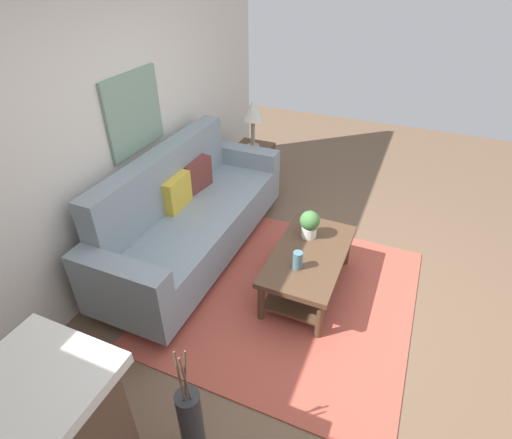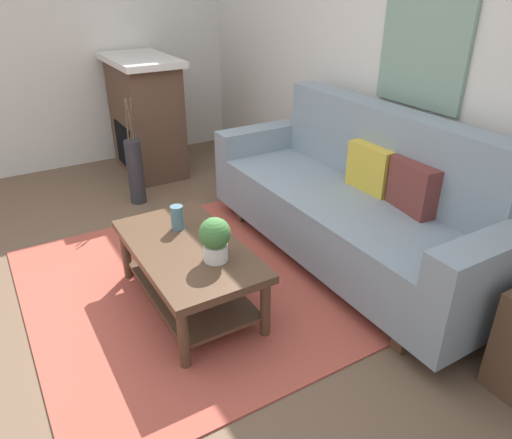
{
  "view_description": "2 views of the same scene",
  "coord_description": "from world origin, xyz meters",
  "px_view_note": "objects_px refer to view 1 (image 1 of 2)",
  "views": [
    {
      "loc": [
        -2.5,
        -0.27,
        2.62
      ],
      "look_at": [
        0.17,
        0.87,
        0.64
      ],
      "focal_mm": 28.14,
      "sensor_mm": 36.0,
      "label": 1
    },
    {
      "loc": [
        2.5,
        -0.55,
        1.89
      ],
      "look_at": [
        0.19,
        0.83,
        0.49
      ],
      "focal_mm": 33.68,
      "sensor_mm": 36.0,
      "label": 2
    }
  ],
  "objects_px": {
    "tabletop_vase": "(298,260)",
    "table_lamp": "(253,113)",
    "throw_pillow_mustard": "(177,192)",
    "floor_vase": "(192,425)",
    "throw_pillow_maroon": "(197,175)",
    "coffee_table": "(309,263)",
    "framed_painting": "(134,113)",
    "side_table": "(253,167)",
    "potted_plant_tabletop": "(310,223)",
    "couch": "(190,217)"
  },
  "relations": [
    {
      "from": "tabletop_vase",
      "to": "framed_painting",
      "type": "bearing_deg",
      "value": 79.72
    },
    {
      "from": "throw_pillow_maroon",
      "to": "table_lamp",
      "type": "xyz_separation_m",
      "value": [
        1.12,
        -0.14,
        0.31
      ]
    },
    {
      "from": "potted_plant_tabletop",
      "to": "coffee_table",
      "type": "bearing_deg",
      "value": -160.81
    },
    {
      "from": "tabletop_vase",
      "to": "framed_painting",
      "type": "distance_m",
      "value": 1.92
    },
    {
      "from": "potted_plant_tabletop",
      "to": "framed_painting",
      "type": "distance_m",
      "value": 1.84
    },
    {
      "from": "throw_pillow_maroon",
      "to": "throw_pillow_mustard",
      "type": "bearing_deg",
      "value": 180.0
    },
    {
      "from": "couch",
      "to": "coffee_table",
      "type": "height_order",
      "value": "couch"
    },
    {
      "from": "floor_vase",
      "to": "side_table",
      "type": "bearing_deg",
      "value": 17.37
    },
    {
      "from": "tabletop_vase",
      "to": "throw_pillow_maroon",
      "type": "bearing_deg",
      "value": 62.67
    },
    {
      "from": "couch",
      "to": "side_table",
      "type": "relative_size",
      "value": 4.31
    },
    {
      "from": "coffee_table",
      "to": "floor_vase",
      "type": "relative_size",
      "value": 1.88
    },
    {
      "from": "couch",
      "to": "table_lamp",
      "type": "xyz_separation_m",
      "value": [
        1.51,
        -0.02,
        0.56
      ]
    },
    {
      "from": "side_table",
      "to": "table_lamp",
      "type": "xyz_separation_m",
      "value": [
        0.0,
        0.0,
        0.71
      ]
    },
    {
      "from": "coffee_table",
      "to": "floor_vase",
      "type": "xyz_separation_m",
      "value": [
        -1.65,
        0.21,
        -0.02
      ]
    },
    {
      "from": "side_table",
      "to": "floor_vase",
      "type": "bearing_deg",
      "value": -162.63
    },
    {
      "from": "side_table",
      "to": "framed_painting",
      "type": "distance_m",
      "value": 1.94
    },
    {
      "from": "throw_pillow_maroon",
      "to": "potted_plant_tabletop",
      "type": "distance_m",
      "value": 1.31
    },
    {
      "from": "throw_pillow_mustard",
      "to": "floor_vase",
      "type": "bearing_deg",
      "value": -146.29
    },
    {
      "from": "coffee_table",
      "to": "side_table",
      "type": "bearing_deg",
      "value": 37.72
    },
    {
      "from": "coffee_table",
      "to": "framed_painting",
      "type": "xyz_separation_m",
      "value": [
        0.07,
        1.7,
        1.1
      ]
    },
    {
      "from": "coffee_table",
      "to": "side_table",
      "type": "xyz_separation_m",
      "value": [
        1.58,
        1.22,
        -0.03
      ]
    },
    {
      "from": "coffee_table",
      "to": "potted_plant_tabletop",
      "type": "distance_m",
      "value": 0.35
    },
    {
      "from": "side_table",
      "to": "tabletop_vase",
      "type": "bearing_deg",
      "value": -146.79
    },
    {
      "from": "framed_painting",
      "to": "table_lamp",
      "type": "bearing_deg",
      "value": -17.74
    },
    {
      "from": "couch",
      "to": "throw_pillow_maroon",
      "type": "relative_size",
      "value": 6.7
    },
    {
      "from": "tabletop_vase",
      "to": "potted_plant_tabletop",
      "type": "distance_m",
      "value": 0.46
    },
    {
      "from": "tabletop_vase",
      "to": "floor_vase",
      "type": "relative_size",
      "value": 0.27
    },
    {
      "from": "side_table",
      "to": "coffee_table",
      "type": "bearing_deg",
      "value": -142.28
    },
    {
      "from": "coffee_table",
      "to": "framed_painting",
      "type": "bearing_deg",
      "value": 87.54
    },
    {
      "from": "table_lamp",
      "to": "coffee_table",
      "type": "bearing_deg",
      "value": -142.28
    },
    {
      "from": "tabletop_vase",
      "to": "floor_vase",
      "type": "distance_m",
      "value": 1.45
    },
    {
      "from": "throw_pillow_maroon",
      "to": "floor_vase",
      "type": "height_order",
      "value": "throw_pillow_maroon"
    },
    {
      "from": "throw_pillow_maroon",
      "to": "framed_painting",
      "type": "distance_m",
      "value": 0.89
    },
    {
      "from": "throw_pillow_mustard",
      "to": "potted_plant_tabletop",
      "type": "xyz_separation_m",
      "value": [
        0.15,
        -1.28,
        -0.11
      ]
    },
    {
      "from": "table_lamp",
      "to": "framed_painting",
      "type": "bearing_deg",
      "value": 162.26
    },
    {
      "from": "side_table",
      "to": "framed_painting",
      "type": "bearing_deg",
      "value": 162.26
    },
    {
      "from": "throw_pillow_maroon",
      "to": "side_table",
      "type": "relative_size",
      "value": 0.64
    },
    {
      "from": "coffee_table",
      "to": "framed_painting",
      "type": "height_order",
      "value": "framed_painting"
    },
    {
      "from": "potted_plant_tabletop",
      "to": "throw_pillow_mustard",
      "type": "bearing_deg",
      "value": 96.85
    },
    {
      "from": "throw_pillow_mustard",
      "to": "table_lamp",
      "type": "bearing_deg",
      "value": -5.35
    },
    {
      "from": "couch",
      "to": "side_table",
      "type": "xyz_separation_m",
      "value": [
        1.51,
        -0.02,
        -0.15
      ]
    },
    {
      "from": "throw_pillow_maroon",
      "to": "framed_painting",
      "type": "bearing_deg",
      "value": 138.27
    },
    {
      "from": "tabletop_vase",
      "to": "side_table",
      "type": "relative_size",
      "value": 0.28
    },
    {
      "from": "floor_vase",
      "to": "throw_pillow_mustard",
      "type": "bearing_deg",
      "value": 33.71
    },
    {
      "from": "side_table",
      "to": "framed_painting",
      "type": "height_order",
      "value": "framed_painting"
    },
    {
      "from": "tabletop_vase",
      "to": "table_lamp",
      "type": "xyz_separation_m",
      "value": [
        1.81,
        1.18,
        0.49
      ]
    },
    {
      "from": "throw_pillow_mustard",
      "to": "couch",
      "type": "bearing_deg",
      "value": -90.0
    },
    {
      "from": "potted_plant_tabletop",
      "to": "tabletop_vase",
      "type": "bearing_deg",
      "value": -174.8
    },
    {
      "from": "side_table",
      "to": "table_lamp",
      "type": "height_order",
      "value": "table_lamp"
    },
    {
      "from": "table_lamp",
      "to": "floor_vase",
      "type": "bearing_deg",
      "value": -162.63
    }
  ]
}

